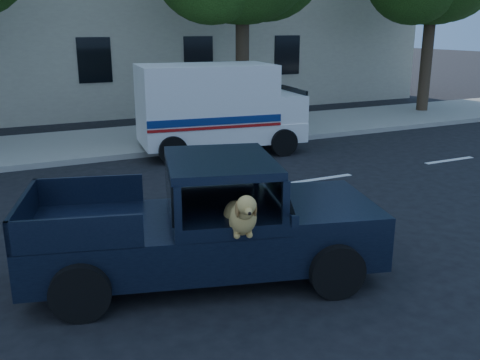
{
  "coord_description": "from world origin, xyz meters",
  "views": [
    {
      "loc": [
        -2.84,
        -6.4,
        3.39
      ],
      "look_at": [
        0.07,
        -0.39,
        1.46
      ],
      "focal_mm": 40.0,
      "sensor_mm": 36.0,
      "label": 1
    }
  ],
  "objects": [
    {
      "name": "pickup_truck",
      "position": [
        -0.36,
        0.01,
        0.57
      ],
      "size": [
        5.03,
        3.05,
        1.69
      ],
      "rotation": [
        0.0,
        0.0,
        -0.27
      ],
      "color": "black",
      "rests_on": "ground"
    },
    {
      "name": "lane_stripes",
      "position": [
        2.0,
        3.4,
        0.01
      ],
      "size": [
        21.6,
        0.14,
        0.01
      ],
      "primitive_type": null,
      "color": "silver",
      "rests_on": "ground"
    },
    {
      "name": "mail_truck",
      "position": [
        2.93,
        6.97,
        1.05
      ],
      "size": [
        4.61,
        2.7,
        2.4
      ],
      "rotation": [
        0.0,
        0.0,
        -0.13
      ],
      "color": "silver",
      "rests_on": "ground"
    },
    {
      "name": "far_sidewalk",
      "position": [
        0.0,
        9.2,
        0.07
      ],
      "size": [
        60.0,
        4.0,
        0.15
      ],
      "primitive_type": "cube",
      "color": "gray",
      "rests_on": "ground"
    },
    {
      "name": "ground",
      "position": [
        0.0,
        0.0,
        0.0
      ],
      "size": [
        120.0,
        120.0,
        0.0
      ],
      "primitive_type": "plane",
      "color": "black",
      "rests_on": "ground"
    }
  ]
}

